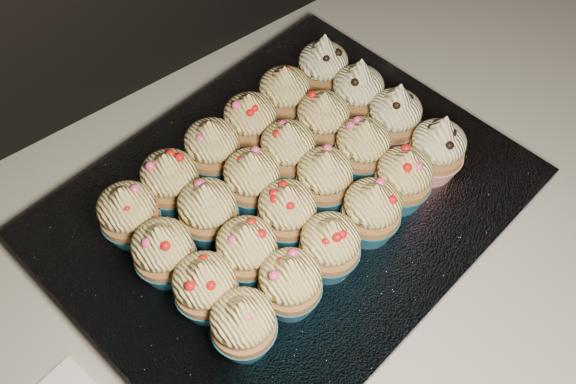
% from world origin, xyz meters
% --- Properties ---
extents(cabinet, '(2.40, 0.60, 0.86)m').
position_xyz_m(cabinet, '(0.00, 1.70, 0.43)').
color(cabinet, black).
rests_on(cabinet, ground).
extents(worktop, '(2.44, 0.64, 0.04)m').
position_xyz_m(worktop, '(0.00, 1.70, 0.88)').
color(worktop, beige).
rests_on(worktop, cabinet).
extents(baking_tray, '(0.51, 0.41, 0.02)m').
position_xyz_m(baking_tray, '(-0.23, 1.72, 0.91)').
color(baking_tray, black).
rests_on(baking_tray, worktop).
extents(foil_lining, '(0.55, 0.46, 0.01)m').
position_xyz_m(foil_lining, '(-0.23, 1.72, 0.93)').
color(foil_lining, silver).
rests_on(foil_lining, baking_tray).
extents(cupcake_0, '(0.06, 0.06, 0.08)m').
position_xyz_m(cupcake_0, '(-0.36, 1.61, 0.97)').
color(cupcake_0, '#1A5E7C').
rests_on(cupcake_0, foil_lining).
extents(cupcake_1, '(0.06, 0.06, 0.08)m').
position_xyz_m(cupcake_1, '(-0.30, 1.62, 0.97)').
color(cupcake_1, '#1A5E7C').
rests_on(cupcake_1, foil_lining).
extents(cupcake_2, '(0.06, 0.06, 0.08)m').
position_xyz_m(cupcake_2, '(-0.24, 1.63, 0.97)').
color(cupcake_2, '#1A5E7C').
rests_on(cupcake_2, foil_lining).
extents(cupcake_3, '(0.06, 0.06, 0.08)m').
position_xyz_m(cupcake_3, '(-0.18, 1.63, 0.97)').
color(cupcake_3, '#1A5E7C').
rests_on(cupcake_3, foil_lining).
extents(cupcake_4, '(0.06, 0.06, 0.08)m').
position_xyz_m(cupcake_4, '(-0.13, 1.64, 0.97)').
color(cupcake_4, '#1A5E7C').
rests_on(cupcake_4, foil_lining).
extents(cupcake_5, '(0.06, 0.06, 0.10)m').
position_xyz_m(cupcake_5, '(-0.07, 1.65, 0.97)').
color(cupcake_5, red).
rests_on(cupcake_5, foil_lining).
extents(cupcake_6, '(0.06, 0.06, 0.08)m').
position_xyz_m(cupcake_6, '(-0.37, 1.67, 0.97)').
color(cupcake_6, '#1A5E7C').
rests_on(cupcake_6, foil_lining).
extents(cupcake_7, '(0.06, 0.06, 0.08)m').
position_xyz_m(cupcake_7, '(-0.31, 1.67, 0.97)').
color(cupcake_7, '#1A5E7C').
rests_on(cupcake_7, foil_lining).
extents(cupcake_8, '(0.06, 0.06, 0.08)m').
position_xyz_m(cupcake_8, '(-0.25, 1.68, 0.97)').
color(cupcake_8, '#1A5E7C').
rests_on(cupcake_8, foil_lining).
extents(cupcake_9, '(0.06, 0.06, 0.08)m').
position_xyz_m(cupcake_9, '(-0.20, 1.69, 0.97)').
color(cupcake_9, '#1A5E7C').
rests_on(cupcake_9, foil_lining).
extents(cupcake_10, '(0.06, 0.06, 0.08)m').
position_xyz_m(cupcake_10, '(-0.14, 1.70, 0.97)').
color(cupcake_10, '#1A5E7C').
rests_on(cupcake_10, foil_lining).
extents(cupcake_11, '(0.06, 0.06, 0.10)m').
position_xyz_m(cupcake_11, '(-0.08, 1.71, 0.97)').
color(cupcake_11, red).
rests_on(cupcake_11, foil_lining).
extents(cupcake_12, '(0.06, 0.06, 0.08)m').
position_xyz_m(cupcake_12, '(-0.38, 1.72, 0.97)').
color(cupcake_12, '#1A5E7C').
rests_on(cupcake_12, foil_lining).
extents(cupcake_13, '(0.06, 0.06, 0.08)m').
position_xyz_m(cupcake_13, '(-0.32, 1.74, 0.97)').
color(cupcake_13, '#1A5E7C').
rests_on(cupcake_13, foil_lining).
extents(cupcake_14, '(0.06, 0.06, 0.08)m').
position_xyz_m(cupcake_14, '(-0.26, 1.74, 0.97)').
color(cupcake_14, '#1A5E7C').
rests_on(cupcake_14, foil_lining).
extents(cupcake_15, '(0.06, 0.06, 0.08)m').
position_xyz_m(cupcake_15, '(-0.20, 1.75, 0.97)').
color(cupcake_15, '#1A5E7C').
rests_on(cupcake_15, foil_lining).
extents(cupcake_16, '(0.06, 0.06, 0.08)m').
position_xyz_m(cupcake_16, '(-0.15, 1.76, 0.97)').
color(cupcake_16, '#1A5E7C').
rests_on(cupcake_16, foil_lining).
extents(cupcake_17, '(0.06, 0.06, 0.10)m').
position_xyz_m(cupcake_17, '(-0.09, 1.77, 0.97)').
color(cupcake_17, red).
rests_on(cupcake_17, foil_lining).
extents(cupcake_18, '(0.06, 0.06, 0.08)m').
position_xyz_m(cupcake_18, '(-0.38, 1.78, 0.97)').
color(cupcake_18, '#1A5E7C').
rests_on(cupcake_18, foil_lining).
extents(cupcake_19, '(0.06, 0.06, 0.08)m').
position_xyz_m(cupcake_19, '(-0.33, 1.79, 0.97)').
color(cupcake_19, '#1A5E7C').
rests_on(cupcake_19, foil_lining).
extents(cupcake_20, '(0.06, 0.06, 0.08)m').
position_xyz_m(cupcake_20, '(-0.27, 1.80, 0.97)').
color(cupcake_20, '#1A5E7C').
rests_on(cupcake_20, foil_lining).
extents(cupcake_21, '(0.06, 0.06, 0.08)m').
position_xyz_m(cupcake_21, '(-0.21, 1.81, 0.97)').
color(cupcake_21, '#1A5E7C').
rests_on(cupcake_21, foil_lining).
extents(cupcake_22, '(0.06, 0.06, 0.08)m').
position_xyz_m(cupcake_22, '(-0.16, 1.82, 0.97)').
color(cupcake_22, '#1A5E7C').
rests_on(cupcake_22, foil_lining).
extents(cupcake_23, '(0.06, 0.06, 0.10)m').
position_xyz_m(cupcake_23, '(-0.09, 1.82, 0.97)').
color(cupcake_23, red).
rests_on(cupcake_23, foil_lining).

